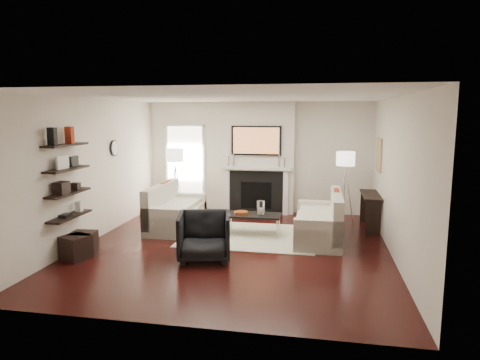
% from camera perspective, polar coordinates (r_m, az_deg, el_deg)
% --- Properties ---
extents(room_envelope, '(6.00, 6.00, 6.00)m').
position_cam_1_polar(room_envelope, '(7.59, -0.83, 0.81)').
color(room_envelope, black).
rests_on(room_envelope, ground).
extents(chimney_breast, '(1.80, 0.25, 2.70)m').
position_cam_1_polar(chimney_breast, '(10.41, 2.29, 2.96)').
color(chimney_breast, silver).
rests_on(chimney_breast, floor).
extents(fireplace_surround, '(1.30, 0.02, 1.04)m').
position_cam_1_polar(fireplace_surround, '(10.39, 2.16, -1.67)').
color(fireplace_surround, black).
rests_on(fireplace_surround, floor).
extents(firebox, '(0.75, 0.02, 0.65)m').
position_cam_1_polar(firebox, '(10.40, 2.15, -2.05)').
color(firebox, black).
rests_on(firebox, floor).
extents(mantel_pilaster_l, '(0.12, 0.08, 1.10)m').
position_cam_1_polar(mantel_pilaster_l, '(10.49, -1.76, -1.40)').
color(mantel_pilaster_l, white).
rests_on(mantel_pilaster_l, floor).
extents(mantel_pilaster_r, '(0.12, 0.08, 1.10)m').
position_cam_1_polar(mantel_pilaster_r, '(10.28, 6.11, -1.66)').
color(mantel_pilaster_r, white).
rests_on(mantel_pilaster_r, floor).
extents(mantel_shelf, '(1.70, 0.18, 0.07)m').
position_cam_1_polar(mantel_shelf, '(10.25, 2.14, 1.58)').
color(mantel_shelf, white).
rests_on(mantel_shelf, chimney_breast).
extents(tv_body, '(1.20, 0.06, 0.70)m').
position_cam_1_polar(tv_body, '(10.22, 2.18, 5.28)').
color(tv_body, black).
rests_on(tv_body, chimney_breast).
extents(tv_screen, '(1.10, 0.00, 0.62)m').
position_cam_1_polar(tv_screen, '(10.18, 2.15, 5.27)').
color(tv_screen, '#BF723F').
rests_on(tv_screen, tv_body).
extents(candlestick_l_tall, '(0.04, 0.04, 0.30)m').
position_cam_1_polar(candlestick_l_tall, '(10.33, -0.87, 2.68)').
color(candlestick_l_tall, silver).
rests_on(candlestick_l_tall, mantel_shelf).
extents(candlestick_l_short, '(0.04, 0.04, 0.24)m').
position_cam_1_polar(candlestick_l_short, '(10.36, -1.57, 2.53)').
color(candlestick_l_short, silver).
rests_on(candlestick_l_short, mantel_shelf).
extents(candlestick_r_tall, '(0.04, 0.04, 0.30)m').
position_cam_1_polar(candlestick_r_tall, '(10.17, 5.22, 2.55)').
color(candlestick_r_tall, silver).
rests_on(candlestick_r_tall, mantel_shelf).
extents(candlestick_r_short, '(0.04, 0.04, 0.24)m').
position_cam_1_polar(candlestick_r_short, '(10.17, 5.95, 2.36)').
color(candlestick_r_short, silver).
rests_on(candlestick_r_short, mantel_shelf).
extents(hallway_panel, '(0.90, 0.02, 2.10)m').
position_cam_1_polar(hallway_panel, '(10.96, -7.25, 1.62)').
color(hallway_panel, white).
rests_on(hallway_panel, floor).
extents(door_trim_l, '(0.06, 0.06, 2.16)m').
position_cam_1_polar(door_trim_l, '(11.10, -9.65, 1.65)').
color(door_trim_l, white).
rests_on(door_trim_l, floor).
extents(door_trim_r, '(0.06, 0.06, 2.16)m').
position_cam_1_polar(door_trim_r, '(10.80, -4.86, 1.55)').
color(door_trim_r, white).
rests_on(door_trim_r, floor).
extents(door_trim_top, '(1.02, 0.06, 0.06)m').
position_cam_1_polar(door_trim_top, '(10.86, -7.40, 7.27)').
color(door_trim_top, white).
rests_on(door_trim_top, wall_back).
extents(rug, '(2.60, 2.00, 0.01)m').
position_cam_1_polar(rug, '(8.58, 1.28, -7.43)').
color(rug, beige).
rests_on(rug, floor).
extents(loveseat_left_base, '(0.85, 1.80, 0.42)m').
position_cam_1_polar(loveseat_left_base, '(9.25, -8.47, -5.03)').
color(loveseat_left_base, beige).
rests_on(loveseat_left_base, floor).
extents(loveseat_left_back, '(0.18, 1.80, 0.80)m').
position_cam_1_polar(loveseat_left_back, '(9.29, -10.47, -3.02)').
color(loveseat_left_back, beige).
rests_on(loveseat_left_back, floor).
extents(loveseat_left_arm_n, '(0.85, 0.18, 0.60)m').
position_cam_1_polar(loveseat_left_arm_n, '(8.49, -10.27, -5.70)').
color(loveseat_left_arm_n, beige).
rests_on(loveseat_left_arm_n, floor).
extents(loveseat_left_arm_s, '(0.85, 0.18, 0.60)m').
position_cam_1_polar(loveseat_left_arm_s, '(9.98, -6.97, -3.45)').
color(loveseat_left_arm_s, beige).
rests_on(loveseat_left_arm_s, floor).
extents(loveseat_left_cushion, '(0.63, 1.44, 0.10)m').
position_cam_1_polar(loveseat_left_cushion, '(9.18, -8.21, -3.47)').
color(loveseat_left_cushion, beige).
rests_on(loveseat_left_cushion, loveseat_left_base).
extents(pillow_left_orange, '(0.10, 0.42, 0.42)m').
position_cam_1_polar(pillow_left_orange, '(9.53, -9.86, -1.46)').
color(pillow_left_orange, maroon).
rests_on(pillow_left_orange, loveseat_left_cushion).
extents(pillow_left_charcoal, '(0.10, 0.40, 0.40)m').
position_cam_1_polar(pillow_left_charcoal, '(8.98, -11.19, -2.19)').
color(pillow_left_charcoal, black).
rests_on(pillow_left_charcoal, loveseat_left_cushion).
extents(loveseat_right_base, '(0.85, 1.80, 0.42)m').
position_cam_1_polar(loveseat_right_base, '(8.41, 10.37, -6.47)').
color(loveseat_right_base, beige).
rests_on(loveseat_right_base, floor).
extents(loveseat_right_back, '(0.18, 1.80, 0.80)m').
position_cam_1_polar(loveseat_right_back, '(8.34, 12.74, -4.44)').
color(loveseat_right_back, beige).
rests_on(loveseat_right_back, floor).
extents(loveseat_right_arm_n, '(0.85, 0.18, 0.60)m').
position_cam_1_polar(loveseat_right_arm_n, '(7.61, 10.36, -7.40)').
color(loveseat_right_arm_n, beige).
rests_on(loveseat_right_arm_n, floor).
extents(loveseat_right_arm_s, '(0.85, 0.18, 0.60)m').
position_cam_1_polar(loveseat_right_arm_s, '(9.18, 10.41, -4.61)').
color(loveseat_right_arm_s, beige).
rests_on(loveseat_right_arm_s, floor).
extents(loveseat_right_cushion, '(0.63, 1.44, 0.10)m').
position_cam_1_polar(loveseat_right_cushion, '(8.35, 10.08, -4.74)').
color(loveseat_right_cushion, beige).
rests_on(loveseat_right_cushion, loveseat_right_base).
extents(pillow_right_orange, '(0.10, 0.42, 0.42)m').
position_cam_1_polar(pillow_right_orange, '(8.60, 12.71, -2.66)').
color(pillow_right_orange, maroon).
rests_on(pillow_right_orange, loveseat_right_cushion).
extents(pillow_right_charcoal, '(0.10, 0.40, 0.40)m').
position_cam_1_polar(pillow_right_charcoal, '(8.01, 12.86, -3.57)').
color(pillow_right_charcoal, black).
rests_on(pillow_right_charcoal, loveseat_right_cushion).
extents(coffee_table, '(1.10, 0.55, 0.04)m').
position_cam_1_polar(coffee_table, '(8.58, 1.79, -4.72)').
color(coffee_table, black).
rests_on(coffee_table, floor).
extents(coffee_leg_nw, '(0.02, 0.02, 0.38)m').
position_cam_1_polar(coffee_leg_nw, '(8.51, -1.79, -6.29)').
color(coffee_leg_nw, silver).
rests_on(coffee_leg_nw, floor).
extents(coffee_leg_ne, '(0.02, 0.02, 0.38)m').
position_cam_1_polar(coffee_leg_ne, '(8.36, 4.96, -6.59)').
color(coffee_leg_ne, silver).
rests_on(coffee_leg_ne, floor).
extents(coffee_leg_sw, '(0.02, 0.02, 0.38)m').
position_cam_1_polar(coffee_leg_sw, '(8.93, -1.19, -5.57)').
color(coffee_leg_sw, silver).
rests_on(coffee_leg_sw, floor).
extents(coffee_leg_se, '(0.02, 0.02, 0.38)m').
position_cam_1_polar(coffee_leg_se, '(8.79, 5.24, -5.84)').
color(coffee_leg_se, silver).
rests_on(coffee_leg_se, floor).
extents(hurricane_glass, '(0.16, 0.16, 0.28)m').
position_cam_1_polar(hurricane_glass, '(8.53, 2.79, -3.71)').
color(hurricane_glass, white).
rests_on(hurricane_glass, coffee_table).
extents(hurricane_candle, '(0.09, 0.09, 0.13)m').
position_cam_1_polar(hurricane_candle, '(8.54, 2.79, -4.14)').
color(hurricane_candle, white).
rests_on(hurricane_candle, coffee_table).
extents(copper_bowl, '(0.28, 0.28, 0.05)m').
position_cam_1_polar(copper_bowl, '(8.61, 0.14, -4.36)').
color(copper_bowl, '#C35520').
rests_on(copper_bowl, coffee_table).
extents(armchair, '(1.00, 0.96, 0.87)m').
position_cam_1_polar(armchair, '(7.18, -4.81, -7.17)').
color(armchair, black).
rests_on(armchair, floor).
extents(lamp_left_post, '(0.02, 0.02, 1.20)m').
position_cam_1_polar(lamp_left_post, '(10.28, -8.56, -1.43)').
color(lamp_left_post, silver).
rests_on(lamp_left_post, floor).
extents(lamp_left_shade, '(0.40, 0.40, 0.30)m').
position_cam_1_polar(lamp_left_shade, '(10.16, -8.67, 3.30)').
color(lamp_left_shade, white).
rests_on(lamp_left_shade, lamp_left_post).
extents(lamp_left_leg_a, '(0.25, 0.02, 1.23)m').
position_cam_1_polar(lamp_left_leg_a, '(10.24, -7.98, -1.45)').
color(lamp_left_leg_a, silver).
rests_on(lamp_left_leg_a, floor).
extents(lamp_left_leg_b, '(0.14, 0.22, 1.23)m').
position_cam_1_polar(lamp_left_leg_b, '(10.38, -8.68, -1.32)').
color(lamp_left_leg_b, silver).
rests_on(lamp_left_leg_b, floor).
extents(lamp_left_leg_c, '(0.14, 0.22, 1.23)m').
position_cam_1_polar(lamp_left_leg_c, '(10.21, -9.03, -1.51)').
color(lamp_left_leg_c, silver).
rests_on(lamp_left_leg_c, floor).
extents(lamp_right_post, '(0.02, 0.02, 1.20)m').
position_cam_1_polar(lamp_right_post, '(9.66, 13.72, -2.23)').
color(lamp_right_post, silver).
rests_on(lamp_right_post, floor).
extents(lamp_right_shade, '(0.40, 0.40, 0.30)m').
position_cam_1_polar(lamp_right_shade, '(9.54, 13.91, 2.79)').
color(lamp_right_shade, white).
rests_on(lamp_right_shade, lamp_right_post).
extents(lamp_right_leg_a, '(0.25, 0.02, 1.23)m').
position_cam_1_polar(lamp_right_leg_a, '(9.67, 14.38, -2.25)').
color(lamp_right_leg_a, silver).
rests_on(lamp_right_leg_a, floor).
extents(lamp_right_leg_b, '(0.14, 0.22, 1.23)m').
position_cam_1_polar(lamp_right_leg_b, '(9.75, 13.37, -2.12)').
color(lamp_right_leg_b, silver).
rests_on(lamp_right_leg_b, floor).
extents(lamp_right_leg_c, '(0.14, 0.22, 1.23)m').
position_cam_1_polar(lamp_right_leg_c, '(9.56, 13.43, -2.33)').
color(lamp_right_leg_c, silver).
rests_on(lamp_right_leg_c, floor).
extents(console_top, '(0.35, 1.20, 0.04)m').
position_cam_1_polar(console_top, '(9.35, 17.05, -1.92)').
color(console_top, black).
rests_on(console_top, floor).
extents(console_leg_n, '(0.30, 0.04, 0.71)m').
position_cam_1_polar(console_leg_n, '(8.89, 17.33, -4.94)').
color(console_leg_n, black).
rests_on(console_leg_n, floor).
extents(console_leg_s, '(0.30, 0.04, 0.71)m').
position_cam_1_polar(console_leg_s, '(9.96, 16.60, -3.46)').
color(console_leg_s, black).
rests_on(console_leg_s, floor).
extents(wall_art, '(0.03, 0.70, 0.70)m').
position_cam_1_polar(wall_art, '(9.54, 18.03, 3.22)').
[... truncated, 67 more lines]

